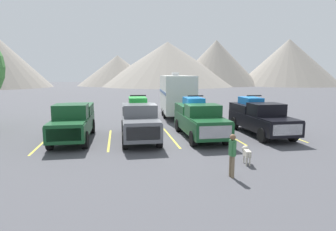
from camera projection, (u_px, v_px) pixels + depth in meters
The scene contains 14 objects.
ground_plane at pixel (173, 140), 16.70m from camera, with size 240.00×240.00×0.00m, color #47474C.
pickup_truck_a at pixel (74, 121), 16.54m from camera, with size 2.07×5.72×2.18m.
pickup_truck_b at pixel (139, 119), 16.68m from camera, with size 2.11×5.66×2.57m.
pickup_truck_c at pixel (199, 118), 17.31m from camera, with size 2.18×5.83×2.50m.
pickup_truck_d at pixel (260, 117), 18.12m from camera, with size 2.18×5.88×2.45m.
lot_stripe_a at pixel (43, 142), 16.08m from camera, with size 0.12×5.50×0.01m, color gold.
lot_stripe_b at pixel (109, 140), 16.72m from camera, with size 0.12×5.50×0.01m, color gold.
lot_stripe_c at pixel (171, 137), 17.35m from camera, with size 0.12×5.50×0.01m, color gold.
lot_stripe_d at pixel (228, 135), 17.99m from camera, with size 0.12×5.50×0.01m, color gold.
lot_stripe_e at pixel (281, 133), 18.62m from camera, with size 0.12×5.50×0.01m, color gold.
camper_trailer_a at pixel (177, 94), 25.24m from camera, with size 3.04×8.00×3.97m.
person_a at pixel (232, 153), 10.54m from camera, with size 0.23×0.36×1.66m.
dog at pixel (246, 152), 12.21m from camera, with size 0.37×0.87×0.74m.
mountain_ridge at pixel (134, 62), 87.18m from camera, with size 134.94×43.74×17.50m.
Camera 1 is at (-3.12, -16.00, 3.87)m, focal length 30.24 mm.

